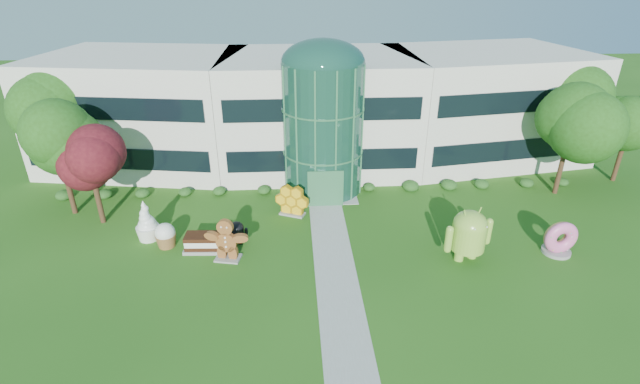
{
  "coord_description": "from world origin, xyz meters",
  "views": [
    {
      "loc": [
        -2.24,
        -21.16,
        16.01
      ],
      "look_at": [
        -0.58,
        6.0,
        2.6
      ],
      "focal_mm": 26.0,
      "sensor_mm": 36.0,
      "label": 1
    }
  ],
  "objects_px": {
    "android_green": "(469,232)",
    "android_black": "(236,231)",
    "gingerbread": "(226,239)",
    "donut": "(560,237)"
  },
  "relations": [
    {
      "from": "android_black",
      "to": "gingerbread",
      "type": "distance_m",
      "value": 1.87
    },
    {
      "from": "android_green",
      "to": "android_black",
      "type": "relative_size",
      "value": 2.12
    },
    {
      "from": "android_black",
      "to": "donut",
      "type": "xyz_separation_m",
      "value": [
        19.76,
        -2.32,
        0.23
      ]
    },
    {
      "from": "android_green",
      "to": "donut",
      "type": "xyz_separation_m",
      "value": [
        5.82,
        0.26,
        -0.76
      ]
    },
    {
      "from": "android_black",
      "to": "donut",
      "type": "relative_size",
      "value": 0.8
    },
    {
      "from": "android_green",
      "to": "android_black",
      "type": "distance_m",
      "value": 14.21
    },
    {
      "from": "android_green",
      "to": "donut",
      "type": "relative_size",
      "value": 1.69
    },
    {
      "from": "android_green",
      "to": "gingerbread",
      "type": "bearing_deg",
      "value": 161.17
    },
    {
      "from": "donut",
      "to": "gingerbread",
      "type": "bearing_deg",
      "value": 174.05
    },
    {
      "from": "android_green",
      "to": "gingerbread",
      "type": "height_order",
      "value": "android_green"
    }
  ]
}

